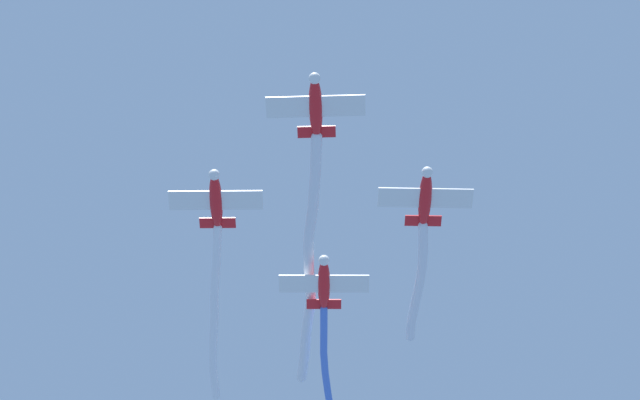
{
  "coord_description": "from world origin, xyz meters",
  "views": [
    {
      "loc": [
        -43.38,
        -16.45,
        5.24
      ],
      "look_at": [
        6.5,
        -0.5,
        85.32
      ],
      "focal_mm": 64.84,
      "sensor_mm": 36.0,
      "label": 1
    }
  ],
  "objects_px": {
    "airplane_lead": "(316,106)",
    "airplane_slot": "(324,283)",
    "airplane_right_wing": "(216,200)",
    "airplane_left_wing": "(425,197)"
  },
  "relations": [
    {
      "from": "airplane_lead",
      "to": "airplane_left_wing",
      "type": "relative_size",
      "value": 1.0
    },
    {
      "from": "airplane_left_wing",
      "to": "airplane_right_wing",
      "type": "height_order",
      "value": "airplane_right_wing"
    },
    {
      "from": "airplane_right_wing",
      "to": "airplane_slot",
      "type": "bearing_deg",
      "value": 133.21
    },
    {
      "from": "airplane_lead",
      "to": "airplane_left_wing",
      "type": "xyz_separation_m",
      "value": [
        10.69,
        -6.06,
        -0.4
      ]
    },
    {
      "from": "airplane_slot",
      "to": "airplane_right_wing",
      "type": "bearing_deg",
      "value": -47.29
    },
    {
      "from": "airplane_lead",
      "to": "airplane_slot",
      "type": "height_order",
      "value": "airplane_lead"
    },
    {
      "from": "airplane_left_wing",
      "to": "airplane_lead",
      "type": "bearing_deg",
      "value": -48.42
    },
    {
      "from": "airplane_lead",
      "to": "airplane_left_wing",
      "type": "distance_m",
      "value": 12.3
    },
    {
      "from": "airplane_lead",
      "to": "airplane_right_wing",
      "type": "distance_m",
      "value": 12.29
    },
    {
      "from": "airplane_left_wing",
      "to": "airplane_right_wing",
      "type": "bearing_deg",
      "value": -93.4
    }
  ]
}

